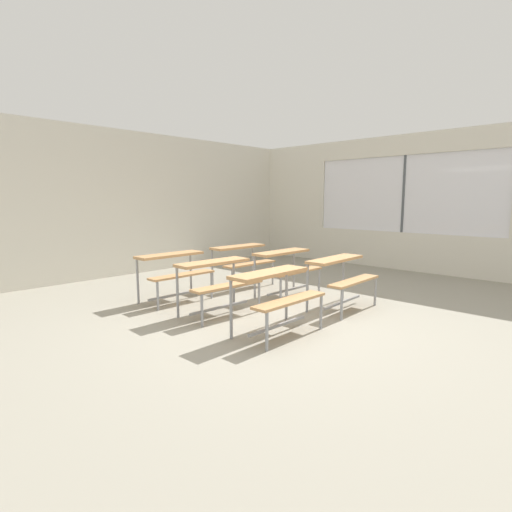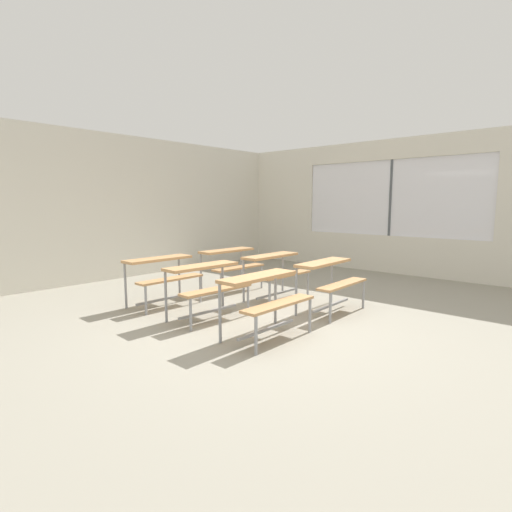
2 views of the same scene
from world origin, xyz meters
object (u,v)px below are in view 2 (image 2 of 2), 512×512
Objects in this scene: desk_bench_r1c1 at (276,266)px; desk_bench_r2c1 at (231,260)px; desk_bench_r0c0 at (265,291)px; desk_bench_r2c0 at (163,270)px; desk_bench_r0c1 at (330,274)px; desk_bench_r1c0 at (207,278)px.

desk_bench_r2c1 is at bearing 89.53° from desk_bench_r1c1.
desk_bench_r2c1 is (1.56, 2.17, 0.00)m from desk_bench_r0c0.
desk_bench_r0c0 and desk_bench_r2c0 have the same top height.
desk_bench_r0c1 is 1.79m from desk_bench_r1c0.
desk_bench_r0c1 is 0.99× the size of desk_bench_r1c0.
desk_bench_r0c1 is (1.48, 0.02, 0.00)m from desk_bench_r0c0.
desk_bench_r0c1 is at bearing 0.89° from desk_bench_r0c0.
desk_bench_r2c0 is (0.02, 1.07, 0.00)m from desk_bench_r1c0.
desk_bench_r0c0 is 0.99× the size of desk_bench_r0c1.
desk_bench_r1c0 is at bearing -142.57° from desk_bench_r2c1.
desk_bench_r0c1 is 2.57m from desk_bench_r2c0.
desk_bench_r0c0 is at bearing -123.46° from desk_bench_r2c1.
desk_bench_r1c0 is 1.00× the size of desk_bench_r2c1.
desk_bench_r0c1 is 1.01× the size of desk_bench_r2c0.
desk_bench_r1c1 is at bearing 85.17° from desk_bench_r0c1.
desk_bench_r2c1 is (0.08, 2.14, 0.00)m from desk_bench_r0c1.
desk_bench_r1c0 is (0.05, 1.11, 0.00)m from desk_bench_r0c0.
desk_bench_r0c1 and desk_bench_r2c1 have the same top height.
desk_bench_r2c1 is at bearing 0.24° from desk_bench_r2c0.
desk_bench_r2c1 is at bearing 54.13° from desk_bench_r0c0.
desk_bench_r1c1 is at bearing 35.33° from desk_bench_r0c0.
desk_bench_r2c0 is (-1.40, 2.15, 0.00)m from desk_bench_r0c1.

